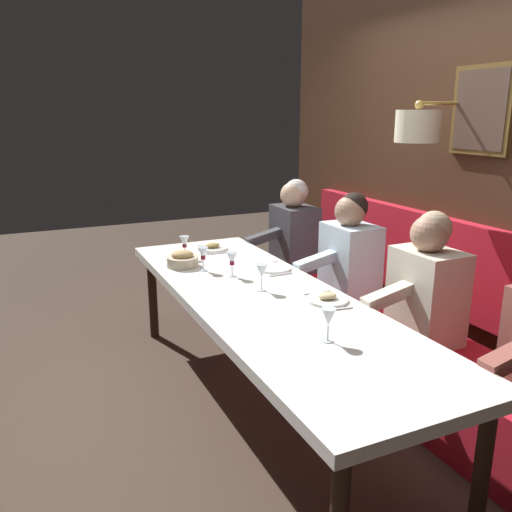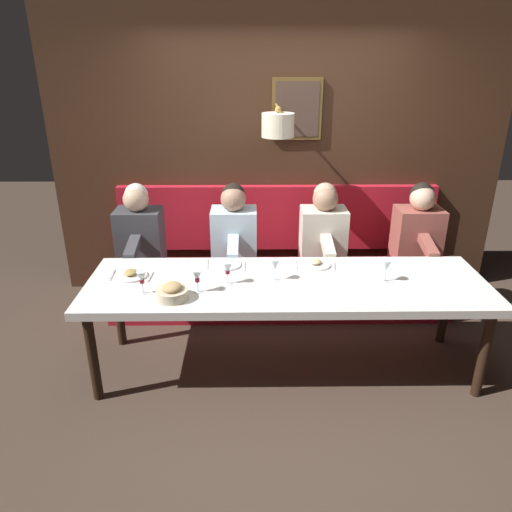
{
  "view_description": "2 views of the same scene",
  "coord_description": "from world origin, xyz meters",
  "px_view_note": "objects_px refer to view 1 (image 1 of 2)",
  "views": [
    {
      "loc": [
        -1.28,
        -2.64,
        1.78
      ],
      "look_at": [
        0.05,
        0.22,
        0.92
      ],
      "focal_mm": 36.92,
      "sensor_mm": 36.0,
      "label": 1
    },
    {
      "loc": [
        -3.12,
        0.26,
        2.25
      ],
      "look_at": [
        0.05,
        0.22,
        0.92
      ],
      "focal_mm": 33.65,
      "sensor_mm": 36.0,
      "label": 2
    }
  ],
  "objects_px": {
    "diner_middle": "(350,251)",
    "diner_far": "(294,229)",
    "wine_glass_3": "(232,259)",
    "wine_glass_4": "(262,272)",
    "wine_glass_0": "(184,242)",
    "wine_glass_2": "(328,318)",
    "dining_table": "(264,305)",
    "bread_bowl": "(183,260)",
    "diner_near": "(427,282)",
    "wine_glass_1": "(203,254)"
  },
  "relations": [
    {
      "from": "diner_near",
      "to": "wine_glass_4",
      "type": "xyz_separation_m",
      "value": [
        -0.86,
        0.47,
        0.04
      ]
    },
    {
      "from": "wine_glass_1",
      "to": "wine_glass_4",
      "type": "bearing_deg",
      "value": -71.21
    },
    {
      "from": "wine_glass_3",
      "to": "dining_table",
      "type": "bearing_deg",
      "value": -86.07
    },
    {
      "from": "dining_table",
      "to": "bread_bowl",
      "type": "height_order",
      "value": "bread_bowl"
    },
    {
      "from": "wine_glass_0",
      "to": "wine_glass_1",
      "type": "bearing_deg",
      "value": -87.84
    },
    {
      "from": "diner_far",
      "to": "wine_glass_0",
      "type": "distance_m",
      "value": 1.08
    },
    {
      "from": "bread_bowl",
      "to": "wine_glass_3",
      "type": "bearing_deg",
      "value": -57.99
    },
    {
      "from": "diner_near",
      "to": "bread_bowl",
      "type": "relative_size",
      "value": 3.6
    },
    {
      "from": "diner_middle",
      "to": "diner_far",
      "type": "xyz_separation_m",
      "value": [
        0.0,
        0.84,
        0.0
      ]
    },
    {
      "from": "dining_table",
      "to": "bread_bowl",
      "type": "bearing_deg",
      "value": 107.95
    },
    {
      "from": "diner_near",
      "to": "wine_glass_4",
      "type": "distance_m",
      "value": 0.98
    },
    {
      "from": "bread_bowl",
      "to": "diner_middle",
      "type": "bearing_deg",
      "value": -18.51
    },
    {
      "from": "wine_glass_4",
      "to": "diner_far",
      "type": "bearing_deg",
      "value": 53.51
    },
    {
      "from": "wine_glass_0",
      "to": "diner_middle",
      "type": "bearing_deg",
      "value": -29.45
    },
    {
      "from": "diner_middle",
      "to": "wine_glass_4",
      "type": "height_order",
      "value": "diner_middle"
    },
    {
      "from": "wine_glass_2",
      "to": "wine_glass_4",
      "type": "relative_size",
      "value": 1.0
    },
    {
      "from": "dining_table",
      "to": "wine_glass_4",
      "type": "distance_m",
      "value": 0.2
    },
    {
      "from": "diner_near",
      "to": "diner_middle",
      "type": "distance_m",
      "value": 0.79
    },
    {
      "from": "diner_near",
      "to": "diner_middle",
      "type": "height_order",
      "value": "same"
    },
    {
      "from": "wine_glass_1",
      "to": "bread_bowl",
      "type": "distance_m",
      "value": 0.2
    },
    {
      "from": "wine_glass_0",
      "to": "wine_glass_4",
      "type": "relative_size",
      "value": 1.0
    },
    {
      "from": "wine_glass_0",
      "to": "wine_glass_3",
      "type": "bearing_deg",
      "value": -76.07
    },
    {
      "from": "wine_glass_0",
      "to": "bread_bowl",
      "type": "relative_size",
      "value": 0.75
    },
    {
      "from": "wine_glass_3",
      "to": "diner_near",
      "type": "bearing_deg",
      "value": -41.74
    },
    {
      "from": "diner_middle",
      "to": "diner_far",
      "type": "distance_m",
      "value": 0.84
    },
    {
      "from": "diner_far",
      "to": "wine_glass_3",
      "type": "distance_m",
      "value": 1.23
    },
    {
      "from": "diner_middle",
      "to": "wine_glass_0",
      "type": "bearing_deg",
      "value": 150.55
    },
    {
      "from": "diner_near",
      "to": "wine_glass_2",
      "type": "xyz_separation_m",
      "value": [
        -0.89,
        -0.32,
        0.04
      ]
    },
    {
      "from": "dining_table",
      "to": "diner_near",
      "type": "bearing_deg",
      "value": -23.6
    },
    {
      "from": "diner_middle",
      "to": "bread_bowl",
      "type": "bearing_deg",
      "value": 161.49
    },
    {
      "from": "wine_glass_0",
      "to": "wine_glass_1",
      "type": "relative_size",
      "value": 1.0
    },
    {
      "from": "diner_middle",
      "to": "wine_glass_1",
      "type": "xyz_separation_m",
      "value": [
        -1.04,
        0.22,
        0.04
      ]
    },
    {
      "from": "wine_glass_0",
      "to": "wine_glass_3",
      "type": "relative_size",
      "value": 1.0
    },
    {
      "from": "wine_glass_3",
      "to": "wine_glass_4",
      "type": "distance_m",
      "value": 0.34
    },
    {
      "from": "diner_middle",
      "to": "wine_glass_4",
      "type": "xyz_separation_m",
      "value": [
        -0.86,
        -0.32,
        0.04
      ]
    },
    {
      "from": "diner_middle",
      "to": "diner_far",
      "type": "height_order",
      "value": "same"
    },
    {
      "from": "wine_glass_1",
      "to": "diner_far",
      "type": "bearing_deg",
      "value": 30.69
    },
    {
      "from": "wine_glass_0",
      "to": "wine_glass_4",
      "type": "xyz_separation_m",
      "value": [
        0.2,
        -0.92,
        0.0
      ]
    },
    {
      "from": "wine_glass_2",
      "to": "dining_table",
      "type": "bearing_deg",
      "value": 89.43
    },
    {
      "from": "wine_glass_1",
      "to": "diner_middle",
      "type": "bearing_deg",
      "value": -11.96
    },
    {
      "from": "wine_glass_1",
      "to": "wine_glass_4",
      "type": "height_order",
      "value": "same"
    },
    {
      "from": "wine_glass_4",
      "to": "bread_bowl",
      "type": "bearing_deg",
      "value": 111.88
    },
    {
      "from": "wine_glass_0",
      "to": "diner_far",
      "type": "bearing_deg",
      "value": 12.95
    },
    {
      "from": "diner_middle",
      "to": "wine_glass_4",
      "type": "bearing_deg",
      "value": -159.51
    },
    {
      "from": "dining_table",
      "to": "wine_glass_0",
      "type": "height_order",
      "value": "wine_glass_0"
    },
    {
      "from": "diner_middle",
      "to": "bread_bowl",
      "type": "xyz_separation_m",
      "value": [
        -1.14,
        0.38,
        -0.03
      ]
    },
    {
      "from": "wine_glass_4",
      "to": "diner_middle",
      "type": "bearing_deg",
      "value": 20.49
    },
    {
      "from": "diner_near",
      "to": "wine_glass_3",
      "type": "xyz_separation_m",
      "value": [
        -0.91,
        0.81,
        0.04
      ]
    },
    {
      "from": "dining_table",
      "to": "wine_glass_3",
      "type": "height_order",
      "value": "wine_glass_3"
    },
    {
      "from": "diner_middle",
      "to": "wine_glass_3",
      "type": "bearing_deg",
      "value": 178.84
    }
  ]
}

